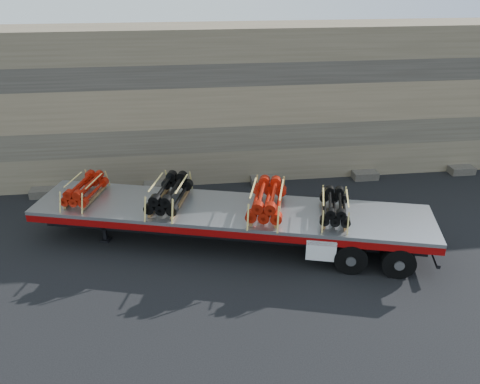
{
  "coord_description": "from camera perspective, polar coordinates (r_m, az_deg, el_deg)",
  "views": [
    {
      "loc": [
        -1.68,
        -15.13,
        9.42
      ],
      "look_at": [
        0.32,
        0.44,
        1.74
      ],
      "focal_mm": 35.0,
      "sensor_mm": 36.0,
      "label": 1
    }
  ],
  "objects": [
    {
      "name": "bundle_midrear",
      "position": [
        16.59,
        3.32,
        -1.03
      ],
      "size": [
        1.85,
        2.69,
        0.87
      ],
      "primitive_type": null,
      "rotation": [
        0.0,
        0.0,
        -0.28
      ],
      "color": "#A31708",
      "rests_on": "trailer"
    },
    {
      "name": "bundle_midfront",
      "position": [
        17.26,
        -8.6,
        -0.23
      ],
      "size": [
        1.79,
        2.59,
        0.84
      ],
      "primitive_type": null,
      "rotation": [
        0.0,
        0.0,
        -0.28
      ],
      "color": "black",
      "rests_on": "trailer"
    },
    {
      "name": "bundle_front",
      "position": [
        18.48,
        -18.37,
        0.3
      ],
      "size": [
        1.53,
        2.22,
        0.72
      ],
      "primitive_type": null,
      "rotation": [
        0.0,
        0.0,
        -0.28
      ],
      "color": "#A31708",
      "rests_on": "trailer"
    },
    {
      "name": "ground",
      "position": [
        17.9,
        -0.84,
        -5.69
      ],
      "size": [
        120.0,
        120.0,
        0.0
      ],
      "primitive_type": "plane",
      "color": "black",
      "rests_on": "ground"
    },
    {
      "name": "bundle_rear",
      "position": [
        16.61,
        11.45,
        -1.82
      ],
      "size": [
        1.52,
        2.21,
        0.71
      ],
      "primitive_type": null,
      "rotation": [
        0.0,
        0.0,
        -0.28
      ],
      "color": "black",
      "rests_on": "trailer"
    },
    {
      "name": "trailer",
      "position": [
        17.31,
        -1.25,
        -4.12
      ],
      "size": [
        14.62,
        6.67,
        1.44
      ],
      "primitive_type": null,
      "rotation": [
        0.0,
        0.0,
        -0.28
      ],
      "color": "#ABADB2",
      "rests_on": "ground"
    },
    {
      "name": "rock_wall",
      "position": [
        22.49,
        -2.83,
        10.77
      ],
      "size": [
        44.0,
        3.0,
        7.0
      ],
      "primitive_type": "cube",
      "color": "#7A6B54",
      "rests_on": "ground"
    }
  ]
}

